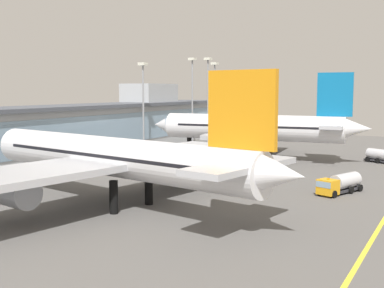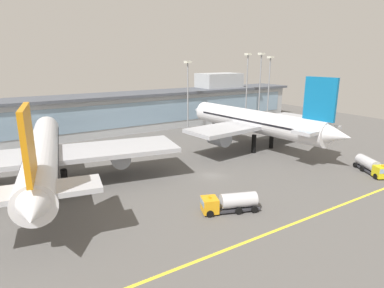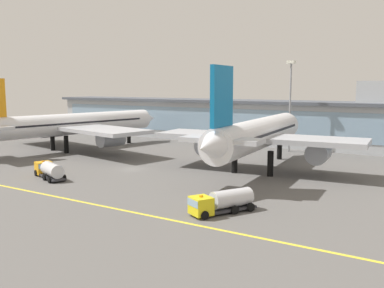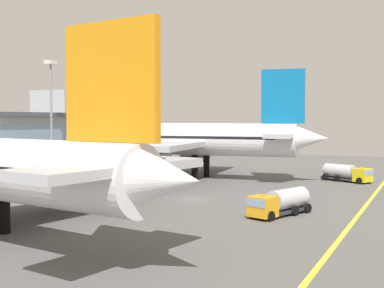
{
  "view_description": "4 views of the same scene",
  "coord_description": "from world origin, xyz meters",
  "px_view_note": "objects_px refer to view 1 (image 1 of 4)",
  "views": [
    {
      "loc": [
        -81.32,
        -29.34,
        15.6
      ],
      "look_at": [
        -2.86,
        13.42,
        5.66
      ],
      "focal_mm": 46.03,
      "sensor_mm": 36.0,
      "label": 1
    },
    {
      "loc": [
        -35.88,
        -49.5,
        22.99
      ],
      "look_at": [
        -0.98,
        5.86,
        5.44
      ],
      "focal_mm": 30.25,
      "sensor_mm": 36.0,
      "label": 2
    },
    {
      "loc": [
        54.36,
        -63.41,
        16.17
      ],
      "look_at": [
        7.69,
        9.75,
        4.41
      ],
      "focal_mm": 40.6,
      "sensor_mm": 36.0,
      "label": 3
    },
    {
      "loc": [
        -64.04,
        -29.53,
        10.93
      ],
      "look_at": [
        8.97,
        3.99,
        6.94
      ],
      "focal_mm": 49.42,
      "sensor_mm": 36.0,
      "label": 4
    }
  ],
  "objects_px": {
    "airliner_near_left": "(114,158)",
    "airliner_near_right": "(253,128)",
    "apron_light_mast_east": "(143,94)",
    "apron_light_mast_west": "(192,88)",
    "apron_light_mast_far_east": "(208,88)",
    "fuel_tanker_truck": "(339,184)",
    "apron_light_mast_centre": "(215,90)"
  },
  "relations": [
    {
      "from": "airliner_near_right",
      "to": "apron_light_mast_west",
      "type": "height_order",
      "value": "apron_light_mast_west"
    },
    {
      "from": "apron_light_mast_centre",
      "to": "apron_light_mast_east",
      "type": "height_order",
      "value": "apron_light_mast_centre"
    },
    {
      "from": "airliner_near_right",
      "to": "apron_light_mast_far_east",
      "type": "bearing_deg",
      "value": -51.14
    },
    {
      "from": "fuel_tanker_truck",
      "to": "apron_light_mast_west",
      "type": "height_order",
      "value": "apron_light_mast_west"
    },
    {
      "from": "apron_light_mast_west",
      "to": "apron_light_mast_far_east",
      "type": "relative_size",
      "value": 1.0
    },
    {
      "from": "fuel_tanker_truck",
      "to": "airliner_near_right",
      "type": "bearing_deg",
      "value": -118.02
    },
    {
      "from": "apron_light_mast_far_east",
      "to": "fuel_tanker_truck",
      "type": "bearing_deg",
      "value": -137.03
    },
    {
      "from": "airliner_near_right",
      "to": "apron_light_mast_east",
      "type": "height_order",
      "value": "apron_light_mast_east"
    },
    {
      "from": "fuel_tanker_truck",
      "to": "apron_light_mast_centre",
      "type": "xyz_separation_m",
      "value": [
        56.12,
        48.23,
        13.85
      ]
    },
    {
      "from": "apron_light_mast_centre",
      "to": "apron_light_mast_far_east",
      "type": "bearing_deg",
      "value": 179.56
    },
    {
      "from": "fuel_tanker_truck",
      "to": "apron_light_mast_west",
      "type": "bearing_deg",
      "value": -112.83
    },
    {
      "from": "airliner_near_left",
      "to": "apron_light_mast_east",
      "type": "height_order",
      "value": "apron_light_mast_east"
    },
    {
      "from": "fuel_tanker_truck",
      "to": "apron_light_mast_centre",
      "type": "relative_size",
      "value": 0.4
    },
    {
      "from": "apron_light_mast_centre",
      "to": "apron_light_mast_west",
      "type": "bearing_deg",
      "value": 154.26
    },
    {
      "from": "airliner_near_left",
      "to": "airliner_near_right",
      "type": "relative_size",
      "value": 1.12
    },
    {
      "from": "airliner_near_right",
      "to": "apron_light_mast_centre",
      "type": "xyz_separation_m",
      "value": [
        27.79,
        23.21,
        8.37
      ]
    },
    {
      "from": "fuel_tanker_truck",
      "to": "apron_light_mast_west",
      "type": "distance_m",
      "value": 72.6
    },
    {
      "from": "fuel_tanker_truck",
      "to": "airliner_near_left",
      "type": "bearing_deg",
      "value": -27.91
    },
    {
      "from": "airliner_near_left",
      "to": "apron_light_mast_far_east",
      "type": "bearing_deg",
      "value": -62.12
    },
    {
      "from": "apron_light_mast_east",
      "to": "apron_light_mast_centre",
      "type": "bearing_deg",
      "value": -6.99
    },
    {
      "from": "airliner_near_left",
      "to": "apron_light_mast_east",
      "type": "xyz_separation_m",
      "value": [
        46.81,
        27.1,
        8.12
      ]
    },
    {
      "from": "apron_light_mast_west",
      "to": "apron_light_mast_east",
      "type": "distance_m",
      "value": 24.23
    },
    {
      "from": "airliner_near_left",
      "to": "apron_light_mast_far_east",
      "type": "distance_m",
      "value": 78.11
    },
    {
      "from": "airliner_near_right",
      "to": "fuel_tanker_truck",
      "type": "relative_size",
      "value": 5.36
    },
    {
      "from": "airliner_near_right",
      "to": "apron_light_mast_east",
      "type": "relative_size",
      "value": 2.27
    },
    {
      "from": "fuel_tanker_truck",
      "to": "apron_light_mast_far_east",
      "type": "relative_size",
      "value": 0.38
    },
    {
      "from": "airliner_near_right",
      "to": "apron_light_mast_centre",
      "type": "distance_m",
      "value": 37.16
    },
    {
      "from": "airliner_near_left",
      "to": "fuel_tanker_truck",
      "type": "bearing_deg",
      "value": -128.04
    },
    {
      "from": "airliner_near_right",
      "to": "apron_light_mast_far_east",
      "type": "distance_m",
      "value": 34.22
    },
    {
      "from": "apron_light_mast_west",
      "to": "apron_light_mast_east",
      "type": "relative_size",
      "value": 1.11
    },
    {
      "from": "airliner_near_left",
      "to": "apron_light_mast_centre",
      "type": "height_order",
      "value": "apron_light_mast_centre"
    },
    {
      "from": "fuel_tanker_truck",
      "to": "apron_light_mast_east",
      "type": "bearing_deg",
      "value": -94.81
    }
  ]
}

